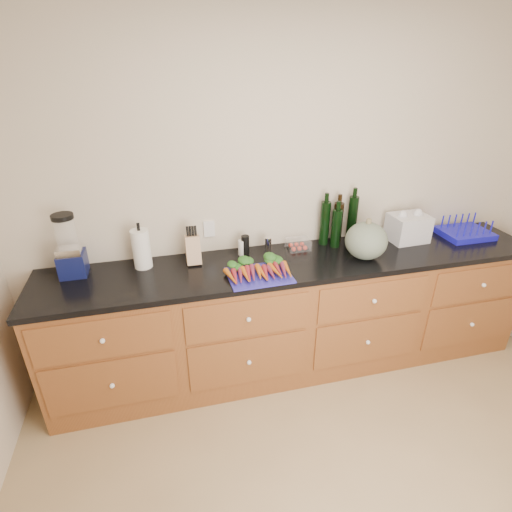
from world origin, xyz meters
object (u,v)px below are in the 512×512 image
object	(u,v)px
knife_block	(193,250)
carrots	(258,269)
cutting_board	(259,275)
dish_rack	(465,231)
squash	(366,241)
blender_appliance	(69,249)
paper_towel	(141,249)
tomato_box	(298,244)

from	to	relation	value
knife_block	carrots	bearing A→B (deg)	-33.85
cutting_board	dish_rack	distance (m)	1.80
squash	blender_appliance	distance (m)	2.01
cutting_board	knife_block	xyz separation A→B (m)	(-0.40, 0.30, 0.09)
squash	carrots	bearing A→B (deg)	-176.72
paper_towel	dish_rack	xyz separation A→B (m)	(2.52, -0.08, -0.10)
squash	dish_rack	bearing A→B (deg)	9.40
knife_block	dish_rack	bearing A→B (deg)	-1.58
carrots	paper_towel	xyz separation A→B (m)	(-0.74, 0.29, 0.10)
squash	blender_appliance	world-z (taller)	blender_appliance
cutting_board	blender_appliance	xyz separation A→B (m)	(-1.19, 0.32, 0.18)
squash	blender_appliance	size ratio (longest dim) A/B	0.70
cutting_board	squash	world-z (taller)	squash
paper_towel	tomato_box	world-z (taller)	paper_towel
tomato_box	dish_rack	distance (m)	1.39
paper_towel	knife_block	world-z (taller)	paper_towel
squash	paper_towel	world-z (taller)	paper_towel
cutting_board	squash	size ratio (longest dim) A/B	1.39
paper_towel	dish_rack	bearing A→B (deg)	-1.82
carrots	squash	bearing A→B (deg)	3.28
knife_block	tomato_box	world-z (taller)	knife_block
blender_appliance	paper_towel	world-z (taller)	blender_appliance
cutting_board	tomato_box	size ratio (longest dim) A/B	2.46
carrots	knife_block	bearing A→B (deg)	146.15
cutting_board	carrots	xyz separation A→B (m)	(0.00, 0.03, 0.03)
cutting_board	carrots	size ratio (longest dim) A/B	0.98
squash	paper_towel	distance (m)	1.57
carrots	dish_rack	size ratio (longest dim) A/B	1.10
squash	cutting_board	bearing A→B (deg)	-174.41
dish_rack	knife_block	bearing A→B (deg)	178.42
knife_block	tomato_box	xyz separation A→B (m)	(0.79, 0.03, -0.06)
squash	tomato_box	xyz separation A→B (m)	(-0.42, 0.25, -0.09)
paper_towel	dish_rack	distance (m)	2.52
squash	knife_block	xyz separation A→B (m)	(-1.20, 0.22, -0.03)
carrots	knife_block	distance (m)	0.48
blender_appliance	paper_towel	size ratio (longest dim) A/B	1.56
squash	paper_towel	size ratio (longest dim) A/B	1.09
carrots	blender_appliance	distance (m)	1.23
carrots	paper_towel	size ratio (longest dim) A/B	1.54
carrots	dish_rack	world-z (taller)	dish_rack
cutting_board	knife_block	distance (m)	0.51
paper_towel	tomato_box	distance (m)	1.13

